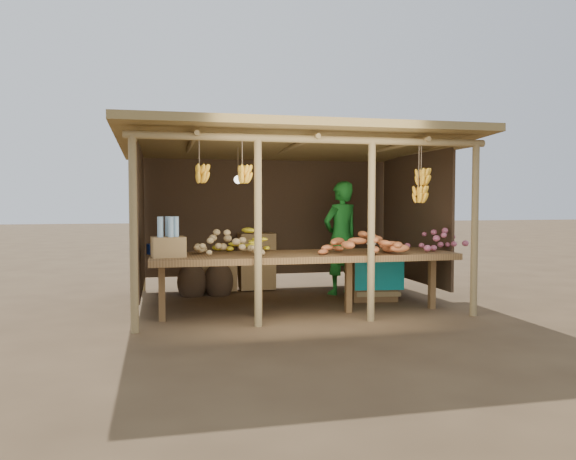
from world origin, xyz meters
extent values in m
plane|color=brown|center=(0.00, 0.00, 0.00)|extent=(60.00, 60.00, 0.00)
cylinder|color=olive|center=(-2.10, -1.50, 1.10)|extent=(0.09, 0.09, 2.20)
cylinder|color=olive|center=(2.10, -1.50, 1.10)|extent=(0.09, 0.09, 2.20)
cylinder|color=olive|center=(-2.10, 1.50, 1.10)|extent=(0.09, 0.09, 2.20)
cylinder|color=olive|center=(2.10, 1.50, 1.10)|extent=(0.09, 0.09, 2.20)
cylinder|color=olive|center=(-0.70, -1.50, 1.10)|extent=(0.09, 0.09, 2.20)
cylinder|color=olive|center=(0.70, -1.50, 1.10)|extent=(0.09, 0.09, 2.20)
cylinder|color=olive|center=(0.00, -1.50, 2.20)|extent=(4.40, 0.09, 0.09)
cylinder|color=olive|center=(0.00, 1.50, 2.20)|extent=(4.40, 0.09, 0.09)
cube|color=#997E47|center=(0.00, 0.00, 2.29)|extent=(4.70, 3.50, 0.28)
cube|color=#453220|center=(0.00, 1.48, 1.21)|extent=(4.20, 0.04, 1.98)
cube|color=#453220|center=(-2.08, 0.20, 1.21)|extent=(0.04, 2.40, 1.98)
cube|color=#453220|center=(2.08, 0.20, 1.21)|extent=(0.04, 2.40, 1.98)
cube|color=brown|center=(0.00, -0.95, 0.76)|extent=(3.90, 1.05, 0.08)
cube|color=brown|center=(-1.80, -0.95, 0.36)|extent=(0.08, 0.08, 0.72)
cube|color=brown|center=(-0.60, -0.95, 0.36)|extent=(0.08, 0.08, 0.72)
cube|color=brown|center=(0.60, -0.95, 0.36)|extent=(0.08, 0.08, 0.72)
cube|color=brown|center=(1.80, -0.95, 0.36)|extent=(0.08, 0.08, 0.72)
cylinder|color=navy|center=(-1.80, -0.62, 0.86)|extent=(0.36, 0.36, 0.13)
cube|color=olive|center=(-1.72, -1.06, 0.92)|extent=(0.42, 0.35, 0.24)
imported|color=#197322|center=(0.97, 0.49, 0.89)|extent=(0.76, 0.64, 1.78)
cube|color=brown|center=(1.27, -0.08, 0.30)|extent=(0.72, 0.63, 0.60)
cube|color=#0C8986|center=(1.27, -0.08, 0.63)|extent=(0.80, 0.71, 0.06)
cube|color=olive|center=(-0.26, 1.20, 0.25)|extent=(0.58, 0.47, 0.46)
cube|color=olive|center=(-0.26, 1.20, 0.71)|extent=(0.58, 0.47, 0.46)
cube|color=olive|center=(-0.89, 1.20, 0.25)|extent=(0.58, 0.47, 0.46)
ellipsoid|color=#453220|center=(-1.34, 0.80, 0.27)|extent=(0.46, 0.46, 0.62)
ellipsoid|color=#453220|center=(-0.93, 0.80, 0.27)|extent=(0.46, 0.46, 0.62)
camera|label=1|loc=(-1.81, -7.92, 1.48)|focal=35.00mm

